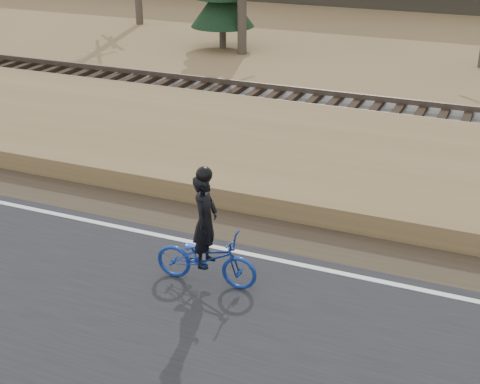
% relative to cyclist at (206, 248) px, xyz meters
% --- Properties ---
extents(ground, '(120.00, 120.00, 0.00)m').
position_rel_cyclist_xyz_m(ground, '(-4.03, 0.92, -0.71)').
color(ground, olive).
rests_on(ground, ground).
extents(edge_line, '(120.00, 0.12, 0.01)m').
position_rel_cyclist_xyz_m(edge_line, '(-4.03, 1.12, -0.64)').
color(edge_line, silver).
rests_on(edge_line, road).
extents(shoulder, '(120.00, 1.60, 0.04)m').
position_rel_cyclist_xyz_m(shoulder, '(-4.03, 2.12, -0.69)').
color(shoulder, '#473A2B').
rests_on(shoulder, ground).
extents(embankment, '(120.00, 5.00, 0.44)m').
position_rel_cyclist_xyz_m(embankment, '(-4.03, 5.12, -0.49)').
color(embankment, olive).
rests_on(embankment, ground).
extents(ballast, '(120.00, 3.00, 0.45)m').
position_rel_cyclist_xyz_m(ballast, '(-4.03, 8.92, -0.48)').
color(ballast, slate).
rests_on(ballast, ground).
extents(railroad, '(120.00, 2.40, 0.29)m').
position_rel_cyclist_xyz_m(railroad, '(-4.03, 8.92, -0.18)').
color(railroad, black).
rests_on(railroad, ballast).
extents(cyclist, '(1.77, 0.72, 2.06)m').
position_rel_cyclist_xyz_m(cyclist, '(0.00, 0.00, 0.00)').
color(cyclist, navy).
rests_on(cyclist, road).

